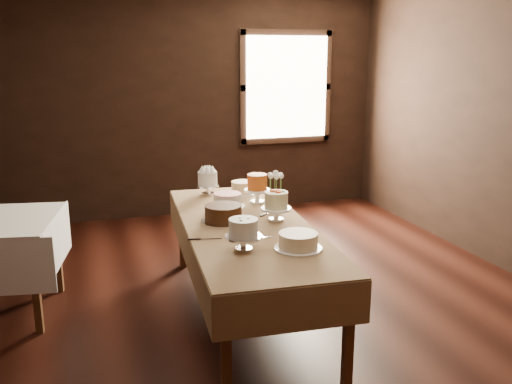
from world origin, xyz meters
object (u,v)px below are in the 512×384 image
object	(u,v)px
cake_caramel	(257,190)
flower_vase	(275,204)
cake_server_a	(262,237)
cake_server_b	(301,238)
cake_server_d	(271,212)
cake_swirl	(243,236)
cake_cream	(298,242)
cake_chocolate	(223,214)
cake_server_c	(227,214)
cake_lattice	(227,201)
cake_flowers	(276,208)
cake_server_e	(211,239)
display_table	(247,231)
cake_speckled	(242,188)
cake_meringue	(208,184)

from	to	relation	value
cake_caramel	flower_vase	xyz separation A→B (m)	(0.07, -0.29, -0.05)
cake_caramel	cake_server_a	size ratio (longest dim) A/B	1.12
cake_server_a	cake_server_b	distance (m)	0.28
cake_server_d	flower_vase	world-z (taller)	flower_vase
cake_swirl	cake_cream	bearing A→B (deg)	-14.72
cake_chocolate	cake_server_c	xyz separation A→B (m)	(0.08, 0.19, -0.06)
cake_chocolate	cake_server_d	distance (m)	0.48
cake_lattice	cake_server_d	distance (m)	0.40
cake_flowers	cake_swirl	bearing A→B (deg)	-127.51
cake_caramel	cake_server_e	world-z (taller)	cake_caramel
cake_flowers	flower_vase	world-z (taller)	cake_flowers
cake_lattice	cake_server_a	size ratio (longest dim) A/B	1.41
display_table	cake_lattice	distance (m)	0.53
cake_swirl	cake_server_c	world-z (taller)	cake_swirl
cake_server_a	cake_swirl	bearing A→B (deg)	-127.29
cake_lattice	cake_flowers	distance (m)	0.56
cake_swirl	cake_chocolate	bearing A→B (deg)	87.22
display_table	cake_lattice	xyz separation A→B (m)	(-0.02, 0.51, 0.11)
cake_server_d	cake_caramel	bearing A→B (deg)	53.27
cake_flowers	cake_server_e	size ratio (longest dim) A/B	1.05
cake_lattice	cake_flowers	bearing A→B (deg)	-61.91
display_table	cake_speckled	distance (m)	0.95
cake_lattice	cake_server_d	xyz separation A→B (m)	(0.31, -0.26, -0.05)
cake_caramel	cake_server_b	bearing A→B (deg)	-89.86
display_table	cake_server_a	world-z (taller)	cake_server_a
cake_server_b	cake_server_d	size ratio (longest dim) A/B	1.00
cake_lattice	cake_caramel	xyz separation A→B (m)	(0.29, 0.06, 0.06)
display_table	cake_swirl	distance (m)	0.60
cake_speckled	cake_swirl	size ratio (longest dim) A/B	1.07
cake_server_c	cake_swirl	bearing A→B (deg)	-177.38
cake_server_d	cake_flowers	bearing A→B (deg)	-139.74
cake_caramel	cake_swirl	bearing A→B (deg)	-112.22
cake_flowers	cake_server_c	bearing A→B (deg)	139.75
cake_meringue	cake_server_d	bearing A→B (deg)	-63.24
cake_swirl	cake_cream	world-z (taller)	cake_swirl
cake_server_c	cake_lattice	bearing A→B (deg)	-5.30
cake_swirl	cake_server_d	xyz separation A→B (m)	(0.48, 0.81, -0.10)
cake_cream	cake_server_a	size ratio (longest dim) A/B	1.43
cake_server_e	flower_vase	world-z (taller)	flower_vase
cake_caramel	flower_vase	distance (m)	0.31
cake_server_d	cake_server_a	bearing A→B (deg)	-154.58
cake_server_e	cake_caramel	bearing A→B (deg)	66.03
cake_swirl	cake_cream	xyz separation A→B (m)	(0.36, -0.09, -0.05)
cake_lattice	cake_chocolate	xyz separation A→B (m)	(-0.14, -0.41, 0.01)
cake_server_a	flower_vase	size ratio (longest dim) A/B	1.97
display_table	cake_meringue	distance (m)	1.01
cake_server_b	cake_server_c	distance (m)	0.82
cake_cream	cake_server_b	bearing A→B (deg)	61.94
flower_vase	cake_flowers	bearing A→B (deg)	-108.59
cake_server_c	cake_speckled	bearing A→B (deg)	-16.33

